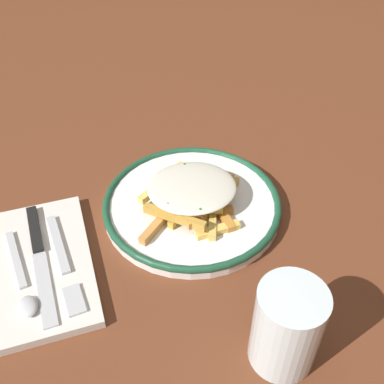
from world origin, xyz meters
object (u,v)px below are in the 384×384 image
at_px(fries_heap, 192,195).
at_px(spoon, 23,286).
at_px(napkin, 42,265).
at_px(plate, 192,204).
at_px(water_glass, 287,327).
at_px(fork, 63,262).
at_px(knife, 38,251).

xyz_separation_m(fries_heap, spoon, (0.25, 0.06, -0.02)).
bearing_deg(fries_heap, spoon, 13.33).
bearing_deg(spoon, napkin, -125.95).
relative_size(plate, spoon, 1.76).
distance_m(plate, water_glass, 0.26).
xyz_separation_m(fork, water_glass, (-0.21, 0.21, 0.04)).
height_order(fries_heap, napkin, fries_heap).
height_order(fries_heap, water_glass, water_glass).
distance_m(plate, fries_heap, 0.03).
bearing_deg(fries_heap, napkin, 6.26).
xyz_separation_m(plate, knife, (0.23, 0.01, 0.00)).
bearing_deg(knife, plate, -176.82).
distance_m(napkin, knife, 0.02).
xyz_separation_m(spoon, water_glass, (-0.26, 0.19, 0.04)).
bearing_deg(plate, napkin, 7.87).
bearing_deg(fork, fries_heap, -169.41).
bearing_deg(plate, fries_heap, 70.43).
bearing_deg(napkin, fries_heap, -173.74).
height_order(napkin, knife, knife).
bearing_deg(water_glass, napkin, -43.84).
height_order(napkin, spoon, spoon).
distance_m(knife, water_glass, 0.34).
distance_m(fries_heap, water_glass, 0.25).
relative_size(fries_heap, fork, 1.04).
bearing_deg(spoon, water_glass, 143.74).
distance_m(fries_heap, spoon, 0.26).
xyz_separation_m(fries_heap, knife, (0.23, 0.01, -0.02)).
height_order(fork, knife, knife).
bearing_deg(fork, knife, -48.00).
distance_m(plate, spoon, 0.26).
relative_size(napkin, spoon, 1.51).
height_order(fries_heap, fork, fries_heap).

